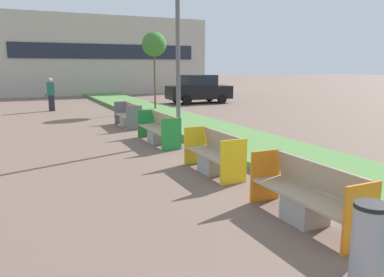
{
  "coord_description": "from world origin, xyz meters",
  "views": [
    {
      "loc": [
        -3.03,
        1.96,
        2.42
      ],
      "look_at": [
        0.9,
        10.49,
        0.6
      ],
      "focal_mm": 35.0,
      "sensor_mm": 36.0,
      "label": 1
    }
  ],
  "objects": [
    {
      "name": "bench_yellow_frame",
      "position": [
        0.94,
        9.35,
        0.36
      ],
      "size": [
        0.65,
        1.89,
        0.94
      ],
      "color": "#9E9B96",
      "rests_on": "ground"
    },
    {
      "name": "bench_orange_frame",
      "position": [
        0.94,
        6.27,
        0.37
      ],
      "size": [
        0.65,
        2.15,
        0.94
      ],
      "color": "#9E9B96",
      "rests_on": "ground"
    },
    {
      "name": "pedestrian_walking",
      "position": [
        -1.47,
        23.75,
        0.93
      ],
      "size": [
        0.53,
        0.24,
        1.81
      ],
      "color": "#232633",
      "rests_on": "ground"
    },
    {
      "name": "planter_grass_strip",
      "position": [
        3.2,
        12.0,
        0.09
      ],
      "size": [
        2.8,
        120.0,
        0.18
      ],
      "color": "#568442",
      "rests_on": "ground"
    },
    {
      "name": "sapling_tree_far",
      "position": [
        3.59,
        21.08,
        3.52
      ],
      "size": [
        1.28,
        1.28,
        4.18
      ],
      "color": "brown",
      "rests_on": "ground"
    },
    {
      "name": "litter_bin",
      "position": [
        0.36,
        4.63,
        0.48
      ],
      "size": [
        0.39,
        0.39,
        0.96
      ],
      "color": "#9EA0A5",
      "rests_on": "ground"
    },
    {
      "name": "parked_car_distant",
      "position": [
        7.8,
        24.39,
        0.91
      ],
      "size": [
        4.32,
        2.06,
        1.86
      ],
      "rotation": [
        0.0,
        0.0,
        -0.07
      ],
      "color": "black",
      "rests_on": "ground"
    },
    {
      "name": "bench_green_frame",
      "position": [
        0.94,
        13.11,
        0.38
      ],
      "size": [
        0.65,
        2.41,
        0.94
      ],
      "color": "#9E9B96",
      "rests_on": "ground"
    },
    {
      "name": "bench_grey_frame",
      "position": [
        0.94,
        16.75,
        0.36
      ],
      "size": [
        0.65,
        1.98,
        0.94
      ],
      "color": "#9E9B96",
      "rests_on": "ground"
    },
    {
      "name": "building_backdrop",
      "position": [
        4.0,
        38.49,
        3.3
      ],
      "size": [
        18.12,
        9.09,
        6.59
      ],
      "color": "#B2AD9E",
      "rests_on": "ground"
    }
  ]
}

